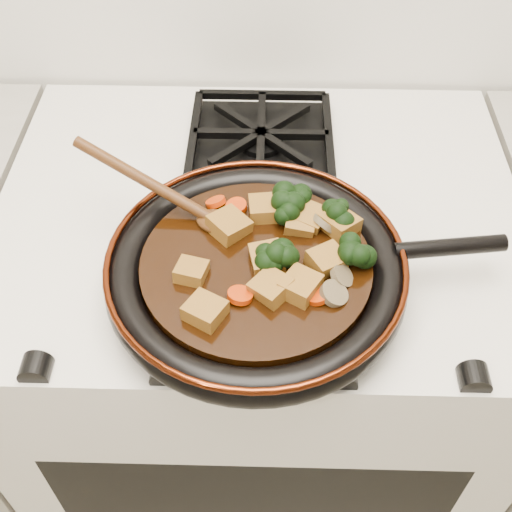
{
  "coord_description": "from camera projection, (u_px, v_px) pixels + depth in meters",
  "views": [
    {
      "loc": [
        0.01,
        1.02,
        1.54
      ],
      "look_at": [
        -0.0,
        1.53,
        0.97
      ],
      "focal_mm": 45.0,
      "sensor_mm": 36.0,
      "label": 1
    }
  ],
  "objects": [
    {
      "name": "stove",
      "position": [
        258.0,
        372.0,
        1.26
      ],
      "size": [
        0.76,
        0.6,
        0.9
      ],
      "primitive_type": "cube",
      "color": "silver",
      "rests_on": "ground"
    },
    {
      "name": "burner_grate_front",
      "position": [
        257.0,
        275.0,
        0.82
      ],
      "size": [
        0.23,
        0.23,
        0.03
      ],
      "primitive_type": null,
      "color": "black",
      "rests_on": "stove"
    },
    {
      "name": "burner_grate_back",
      "position": [
        261.0,
        138.0,
        1.0
      ],
      "size": [
        0.23,
        0.23,
        0.03
      ],
      "primitive_type": null,
      "color": "black",
      "rests_on": "stove"
    },
    {
      "name": "skillet",
      "position": [
        258.0,
        270.0,
        0.78
      ],
      "size": [
        0.49,
        0.37,
        0.05
      ],
      "rotation": [
        0.0,
        0.0,
        0.13
      ],
      "color": "black",
      "rests_on": "burner_grate_front"
    },
    {
      "name": "braising_sauce",
      "position": [
        256.0,
        267.0,
        0.78
      ],
      "size": [
        0.28,
        0.28,
        0.02
      ],
      "primitive_type": "cylinder",
      "color": "black",
      "rests_on": "skillet"
    },
    {
      "name": "tofu_cube_0",
      "position": [
        267.0,
        259.0,
        0.77
      ],
      "size": [
        0.05,
        0.05,
        0.03
      ],
      "primitive_type": "cube",
      "rotation": [
        0.05,
        -0.08,
        0.21
      ],
      "color": "#8D5F20",
      "rests_on": "braising_sauce"
    },
    {
      "name": "tofu_cube_1",
      "position": [
        267.0,
        209.0,
        0.82
      ],
      "size": [
        0.05,
        0.05,
        0.03
      ],
      "primitive_type": "cube",
      "rotation": [
        -0.01,
        0.06,
        1.67
      ],
      "color": "#8D5F20",
      "rests_on": "braising_sauce"
    },
    {
      "name": "tofu_cube_2",
      "position": [
        229.0,
        226.0,
        0.8
      ],
      "size": [
        0.06,
        0.06,
        0.03
      ],
      "primitive_type": "cube",
      "rotation": [
        0.04,
        0.12,
        0.76
      ],
      "color": "#8D5F20",
      "rests_on": "braising_sauce"
    },
    {
      "name": "tofu_cube_3",
      "position": [
        310.0,
        218.0,
        0.81
      ],
      "size": [
        0.05,
        0.05,
        0.03
      ],
      "primitive_type": "cube",
      "rotation": [
        -0.04,
        -0.11,
        2.72
      ],
      "color": "#8D5F20",
      "rests_on": "braising_sauce"
    },
    {
      "name": "tofu_cube_4",
      "position": [
        327.0,
        261.0,
        0.76
      ],
      "size": [
        0.06,
        0.05,
        0.03
      ],
      "primitive_type": "cube",
      "rotation": [
        0.06,
        0.07,
        0.58
      ],
      "color": "#8D5F20",
      "rests_on": "braising_sauce"
    },
    {
      "name": "tofu_cube_5",
      "position": [
        271.0,
        288.0,
        0.73
      ],
      "size": [
        0.06,
        0.06,
        0.03
      ],
      "primitive_type": "cube",
      "rotation": [
        -0.07,
        0.11,
        2.42
      ],
      "color": "#8D5F20",
      "rests_on": "braising_sauce"
    },
    {
      "name": "tofu_cube_6",
      "position": [
        339.0,
        223.0,
        0.8
      ],
      "size": [
        0.06,
        0.06,
        0.03
      ],
      "primitive_type": "cube",
      "rotation": [
        -0.05,
        0.1,
        0.73
      ],
      "color": "#8D5F20",
      "rests_on": "braising_sauce"
    },
    {
      "name": "tofu_cube_7",
      "position": [
        300.0,
        286.0,
        0.74
      ],
      "size": [
        0.06,
        0.06,
        0.03
      ],
      "primitive_type": "cube",
      "rotation": [
        -0.01,
        0.07,
        1.03
      ],
      "color": "#8D5F20",
      "rests_on": "braising_sauce"
    },
    {
      "name": "tofu_cube_8",
      "position": [
        205.0,
        311.0,
        0.71
      ],
      "size": [
        0.05,
        0.05,
        0.03
      ],
      "primitive_type": "cube",
      "rotation": [
        0.06,
        0.03,
        2.62
      ],
      "color": "#8D5F20",
      "rests_on": "braising_sauce"
    },
    {
      "name": "tofu_cube_9",
      "position": [
        300.0,
        224.0,
        0.8
      ],
      "size": [
        0.04,
        0.04,
        0.03
      ],
      "primitive_type": "cube",
      "rotation": [
        0.11,
        -0.11,
        1.45
      ],
      "color": "#8D5F20",
      "rests_on": "braising_sauce"
    },
    {
      "name": "tofu_cube_10",
      "position": [
        191.0,
        272.0,
        0.75
      ],
      "size": [
        0.04,
        0.04,
        0.02
      ],
      "primitive_type": "cube",
      "rotation": [
        0.09,
        -0.02,
        2.9
      ],
      "color": "#8D5F20",
      "rests_on": "braising_sauce"
    },
    {
      "name": "broccoli_floret_0",
      "position": [
        275.0,
        256.0,
        0.77
      ],
      "size": [
        0.08,
        0.09,
        0.07
      ],
      "primitive_type": null,
      "rotation": [
        -0.2,
        0.21,
        0.34
      ],
      "color": "black",
      "rests_on": "braising_sauce"
    },
    {
      "name": "broccoli_floret_1",
      "position": [
        338.0,
        219.0,
        0.81
      ],
      "size": [
        0.08,
        0.08,
        0.06
      ],
      "primitive_type": null,
      "rotation": [
        -0.16,
        -0.04,
        0.37
      ],
      "color": "black",
      "rests_on": "braising_sauce"
    },
    {
      "name": "broccoli_floret_2",
      "position": [
        280.0,
        257.0,
        0.76
      ],
      "size": [
        0.08,
        0.08,
        0.06
      ],
      "primitive_type": null,
      "rotation": [
        -0.09,
        0.07,
        2.82
      ],
      "color": "black",
      "rests_on": "braising_sauce"
    },
    {
      "name": "broccoli_floret_3",
      "position": [
        356.0,
        254.0,
        0.76
      ],
      "size": [
        0.08,
        0.07,
        0.06
      ],
      "primitive_type": null,
      "rotation": [
        0.13,
        -0.03,
        1.33
      ],
      "color": "black",
      "rests_on": "braising_sauce"
    },
    {
      "name": "broccoli_floret_4",
      "position": [
        295.0,
        193.0,
        0.83
      ],
      "size": [
        0.08,
        0.07,
        0.07
      ],
      "primitive_type": null,
      "rotation": [
        -0.2,
        -0.09,
        1.68
      ],
      "color": "black",
      "rests_on": "braising_sauce"
    },
    {
      "name": "broccoli_floret_5",
      "position": [
        286.0,
        214.0,
        0.81
      ],
      "size": [
        0.08,
        0.07,
        0.06
      ],
      "primitive_type": null,
      "rotation": [
        -0.12,
        -0.04,
        1.26
      ],
      "color": "black",
      "rests_on": "braising_sauce"
    },
    {
      "name": "carrot_coin_0",
      "position": [
        240.0,
        295.0,
        0.73
      ],
      "size": [
        0.03,
        0.03,
        0.02
      ],
      "primitive_type": "cylinder",
      "rotation": [
        -0.2,
        0.12,
        0.0
      ],
      "color": "#C63205",
      "rests_on": "braising_sauce"
    },
    {
      "name": "carrot_coin_1",
      "position": [
        216.0,
        202.0,
        0.83
      ],
      "size": [
        0.03,
        0.03,
        0.02
      ],
      "primitive_type": "cylinder",
      "rotation": [
        -0.34,
        -0.34,
        0.0
      ],
      "color": "#C63205",
      "rests_on": "braising_sauce"
    },
    {
      "name": "carrot_coin_2",
      "position": [
        317.0,
        295.0,
        0.73
      ],
      "size": [
        0.03,
        0.03,
        0.01
      ],
      "primitive_type": "cylinder",
      "rotation": [
        -0.07,
        -0.2,
        0.0
      ],
      "color": "#C63205",
      "rests_on": "braising_sauce"
    },
    {
      "name": "carrot_coin_3",
      "position": [
        299.0,
        209.0,
        0.83
      ],
      "size": [
        0.03,
        0.03,
        0.02
      ],
      "primitive_type": "cylinder",
      "rotation": [
        0.3,
        0.17,
        0.0
      ],
      "color": "#C63205",
      "rests_on": "braising_sauce"
    },
    {
      "name": "carrot_coin_4",
      "position": [
        291.0,
        288.0,
        0.74
      ],
      "size": [
        0.03,
        0.03,
        0.02
      ],
      "primitive_type": "cylinder",
      "rotation": [
        0.06,
        0.32,
        0.0
      ],
      "color": "#C63205",
      "rests_on": "braising_sauce"
    },
    {
      "name": "carrot_coin_5",
      "position": [
        236.0,
        206.0,
        0.83
      ],
      "size": [
        0.03,
        0.03,
        0.01
      ],
      "primitive_type": "cylinder",
      "rotation": [
        0.08,
        -0.15,
        0.0
      ],
      "color": "#C63205",
      "rests_on": "braising_sauce"
    },
    {
      "name": "mushroom_slice_0",
      "position": [
        325.0,
        224.0,
        0.81
      ],
      "size": [
        0.05,
        0.05,
        0.03
      ],
      "primitive_type": "cylinder",
      "rotation": [
        0.83,
        0.0,
        2.26
      ],
      "color": "brown",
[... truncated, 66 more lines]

